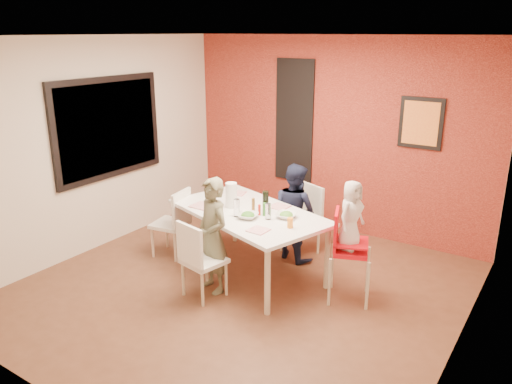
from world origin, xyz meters
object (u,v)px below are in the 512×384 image
Objects in this scene: dining_table at (248,217)px; paper_towel_roll at (231,195)px; high_chair at (346,247)px; child_near at (213,236)px; child_far at (295,212)px; wine_bottle at (266,202)px; chair_near at (198,257)px; chair_far at (305,215)px; chair_left at (175,219)px; toddler at (351,215)px.

paper_towel_roll reaches higher than dining_table.
high_chair is 1.43m from child_near.
paper_towel_roll is at bearing 71.52° from child_far.
paper_towel_roll is (-1.43, -0.07, 0.33)m from high_chair.
wine_bottle is at bearing 70.04° from high_chair.
high_chair is at bearing 1.18° from wine_bottle.
dining_table is at bearing -85.86° from chair_near.
child_far is at bearing 70.21° from dining_table.
chair_far is (0.37, 1.69, 0.01)m from chair_near.
dining_table is 0.71m from child_far.
child_far is at bearing -91.62° from chair_near.
paper_towel_roll reaches higher than high_chair.
chair_far is 0.95m from wine_bottle.
chair_near is 0.71× the size of child_far.
high_chair is at bearing 46.49° from child_near.
high_chair is 0.81× the size of child_far.
high_chair is at bearing 84.59° from chair_left.
wine_bottle is (1.24, 0.17, 0.42)m from chair_left.
wine_bottle is (0.31, 0.84, 0.42)m from chair_near.
paper_towel_roll is at bearing -97.63° from chair_far.
chair_near is 0.28m from child_near.
chair_near is 0.99× the size of chair_left.
chair_left is (-0.93, 0.67, 0.01)m from chair_near.
paper_towel_roll is (-0.15, 0.55, 0.28)m from child_near.
toddler reaches higher than child_near.
high_chair is 3.80× the size of wine_bottle.
child_near is at bearing -82.34° from chair_far.
chair_near is at bearing 44.10° from chair_left.
chair_left is 2.24m from high_chair.
paper_towel_roll reaches higher than wine_bottle.
chair_far is at bearing 60.91° from paper_towel_roll.
high_chair reaches higher than chair_near.
paper_towel_roll is at bearing 125.73° from child_near.
child_far is 1.67× the size of toddler.
paper_towel_roll is at bearing -68.82° from chair_near.
chair_near is at bearing 133.60° from toddler.
child_near is (0.02, 0.24, 0.16)m from chair_near.
toddler is at bearing -75.36° from high_chair.
wine_bottle is at bearing 87.51° from chair_left.
chair_near is at bearing -110.20° from wine_bottle.
child_far is 1.19m from toddler.
high_chair is 1.04m from wine_bottle.
toddler is at bearing 3.54° from paper_towel_roll.
chair_far is 1.01× the size of chair_left.
dining_table is 2.84× the size of toddler.
chair_left is at bearing 105.40° from toddler.
chair_near is at bearing -80.98° from chair_far.
child_near reaches higher than chair_far.
chair_far is at bearing 73.39° from dining_table.
chair_left reaches higher than chair_near.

